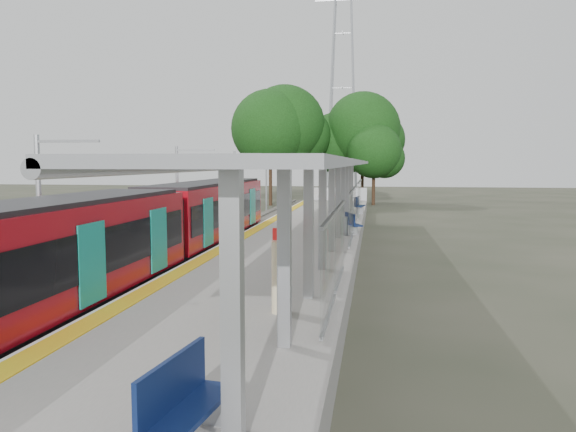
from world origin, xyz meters
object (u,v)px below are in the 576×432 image
(bench_far, at_px, (358,205))
(litter_bin, at_px, (344,226))
(train, at_px, (152,230))
(info_pillar_far, at_px, (332,209))
(bench_near, at_px, (183,401))
(bench_mid, at_px, (352,223))
(info_pillar_near, at_px, (281,276))

(bench_far, height_order, litter_bin, bench_far)
(train, height_order, bench_far, train)
(train, bearing_deg, info_pillar_far, 67.72)
(bench_near, distance_m, info_pillar_far, 27.23)
(litter_bin, bearing_deg, info_pillar_far, 99.68)
(bench_near, distance_m, bench_far, 33.45)
(train, relative_size, bench_far, 15.63)
(train, xyz_separation_m, bench_far, (7.10, 20.10, -0.44))
(bench_near, bearing_deg, info_pillar_far, 98.30)
(bench_mid, height_order, info_pillar_far, info_pillar_far)
(bench_far, distance_m, info_pillar_far, 6.36)
(bench_far, height_order, info_pillar_far, info_pillar_far)
(litter_bin, bearing_deg, train, -130.32)
(info_pillar_near, bearing_deg, info_pillar_far, 85.93)
(train, bearing_deg, bench_mid, 50.33)
(info_pillar_far, bearing_deg, bench_far, 81.30)
(litter_bin, bearing_deg, info_pillar_near, -92.66)
(info_pillar_near, distance_m, info_pillar_far, 20.71)
(bench_near, distance_m, info_pillar_near, 6.53)
(info_pillar_far, bearing_deg, bench_mid, -71.07)
(bench_near, height_order, bench_mid, bench_near)
(train, distance_m, info_pillar_far, 15.02)
(train, bearing_deg, litter_bin, 49.68)
(info_pillar_near, xyz_separation_m, litter_bin, (0.68, 14.72, -0.43))
(bench_near, relative_size, bench_mid, 1.13)
(info_pillar_near, height_order, litter_bin, info_pillar_near)
(bench_near, xyz_separation_m, bench_far, (1.21, 33.43, -0.01))
(bench_far, relative_size, litter_bin, 1.95)
(info_pillar_far, distance_m, litter_bin, 6.08)
(bench_mid, relative_size, info_pillar_far, 0.90)
(info_pillar_far, xyz_separation_m, litter_bin, (1.02, -5.98, -0.31))
(bench_mid, xyz_separation_m, bench_far, (-0.01, 11.53, 0.07))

